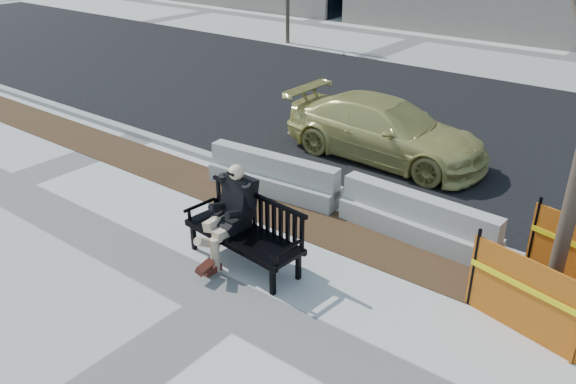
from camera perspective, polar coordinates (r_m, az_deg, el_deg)
name	(u,v)px	position (r m, az deg, el deg)	size (l,w,h in m)	color
ground	(230,303)	(8.34, -5.72, -10.74)	(120.00, 120.00, 0.00)	beige
mulch_strip	(333,230)	(10.05, 4.44, -3.71)	(40.00, 1.20, 0.02)	#47301C
asphalt_street	(472,132)	(15.19, 17.62, 5.65)	(60.00, 10.40, 0.01)	black
curb	(362,207)	(10.74, 7.27, -1.45)	(60.00, 0.25, 0.12)	#9E9B93
bench	(244,263)	(9.17, -4.31, -6.96)	(2.07, 0.74, 1.10)	black
seated_man	(235,255)	(9.38, -5.25, -6.16)	(0.65, 1.08, 1.52)	black
tree_fence	(546,309)	(8.94, 24.00, -10.42)	(2.39, 2.39, 5.98)	orange
sedan	(383,158)	(13.10, 9.30, 3.32)	(1.84, 4.53, 1.32)	tan
jersey_barrier_left	(274,192)	(11.34, -1.42, -0.04)	(2.77, 0.55, 0.79)	#A2A098
jersey_barrier_right	(415,238)	(10.03, 12.39, -4.40)	(2.78, 0.56, 0.80)	#ABA8A0
far_tree_left	(288,43)	(24.80, -0.03, 14.42)	(1.75, 1.75, 4.73)	#4E4232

